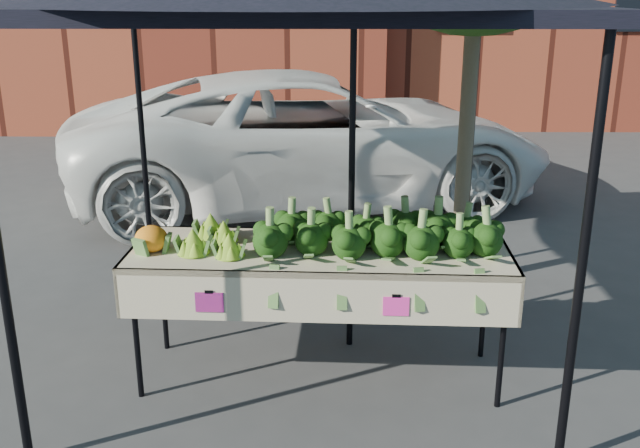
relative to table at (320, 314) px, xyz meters
The scene contains 7 objects.
ground 0.45m from the table, 45.58° to the left, with size 90.00×90.00×0.00m, color #343437.
table is the anchor object (origin of this frame).
canopy 1.07m from the table, 104.80° to the left, with size 3.16×3.16×2.74m, color black, non-canonical shape.
broccoli_heap 0.69m from the table, ahead, with size 1.56×0.59×0.28m, color black.
romanesco_cluster 0.87m from the table, behind, with size 0.45×0.59×0.22m, color #99B22F.
cauliflower_pair 1.19m from the table, behind, with size 0.22×0.22×0.19m, color orange.
street_tree 2.42m from the table, 53.07° to the left, with size 1.88×1.88×3.70m, color #1E4C14, non-canonical shape.
Camera 1 is at (0.02, -4.28, 2.47)m, focal length 40.24 mm.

